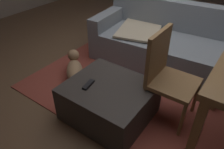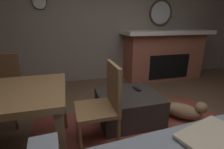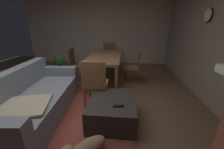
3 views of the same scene
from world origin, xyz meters
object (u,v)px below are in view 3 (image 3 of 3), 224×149
object	(u,v)px
wall_clock	(208,15)
dining_chair_east	(109,54)
couch	(33,100)
dining_chair_south	(135,64)
dining_chair_north	(76,63)
dining_chair_west	(95,81)
ottoman_coffee_table	(112,110)
dining_table	(105,59)
potted_plant	(60,61)
small_dog	(84,149)
tv_remote	(119,106)

from	to	relation	value
wall_clock	dining_chair_east	bearing A→B (deg)	52.24
couch	dining_chair_south	xyz separation A→B (m)	(1.65, -1.83, 0.22)
dining_chair_north	dining_chair_west	xyz separation A→B (m)	(-1.23, -0.82, 0.00)
couch	ottoman_coffee_table	size ratio (longest dim) A/B	2.50
dining_table	dining_chair_north	xyz separation A→B (m)	(-0.01, 0.82, -0.14)
dining_chair_east	couch	bearing A→B (deg)	160.97
dining_table	dining_chair_south	world-z (taller)	dining_chair_south
potted_plant	dining_chair_west	bearing A→B (deg)	-140.78
dining_table	dining_chair_north	world-z (taller)	dining_chair_north
dining_chair_east	wall_clock	distance (m)	3.00
small_dog	wall_clock	bearing A→B (deg)	-46.58
dining_chair_east	dining_chair_west	world-z (taller)	same
ottoman_coffee_table	wall_clock	world-z (taller)	wall_clock
couch	dining_chair_north	world-z (taller)	dining_chair_north
tv_remote	potted_plant	distance (m)	3.60
dining_table	dining_chair_north	size ratio (longest dim) A/B	1.82
dining_chair_south	potted_plant	xyz separation A→B (m)	(0.96, 2.62, -0.22)
couch	tv_remote	xyz separation A→B (m)	(-0.18, -1.48, 0.10)
dining_chair_east	ottoman_coffee_table	bearing A→B (deg)	-172.71
dining_table	dining_chair_west	bearing A→B (deg)	-179.98
couch	dining_chair_north	bearing A→B (deg)	-6.35
couch	small_dog	distance (m)	1.35
potted_plant	couch	bearing A→B (deg)	-163.27
dining_table	dining_chair_south	xyz separation A→B (m)	(-0.01, -0.82, -0.14)
dining_chair_west	wall_clock	bearing A→B (deg)	-70.00
dining_chair_south	potted_plant	bearing A→B (deg)	69.79
potted_plant	dining_chair_north	bearing A→B (deg)	-134.84
ottoman_coffee_table	dining_chair_north	world-z (taller)	dining_chair_north
small_dog	ottoman_coffee_table	bearing A→B (deg)	-19.09
dining_chair_east	tv_remote	bearing A→B (deg)	-171.09
tv_remote	dining_chair_west	bearing A→B (deg)	29.23
dining_chair_north	potted_plant	xyz separation A→B (m)	(0.96, 0.97, -0.22)
couch	dining_chair_west	distance (m)	1.11
ottoman_coffee_table	dining_table	bearing A→B (deg)	12.29
dining_chair_east	potted_plant	distance (m)	1.82
ottoman_coffee_table	tv_remote	world-z (taller)	tv_remote
tv_remote	wall_clock	bearing A→B (deg)	-60.01
ottoman_coffee_table	dining_chair_south	size ratio (longest dim) A/B	0.89
dining_chair_north	small_dog	bearing A→B (deg)	-158.78
dining_chair_south	dining_table	bearing A→B (deg)	89.56
dining_chair_south	tv_remote	bearing A→B (deg)	169.14
tv_remote	wall_clock	world-z (taller)	wall_clock
tv_remote	potted_plant	world-z (taller)	potted_plant
tv_remote	dining_chair_south	world-z (taller)	dining_chair_south
dining_table	small_dog	world-z (taller)	dining_table
dining_chair_west	small_dog	size ratio (longest dim) A/B	1.85
ottoman_coffee_table	dining_chair_north	size ratio (longest dim) A/B	0.89
dining_chair_west	small_dog	bearing A→B (deg)	-174.76
dining_chair_south	dining_chair_west	size ratio (longest dim) A/B	1.00
couch	small_dog	xyz separation A→B (m)	(-0.75, -1.12, -0.13)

